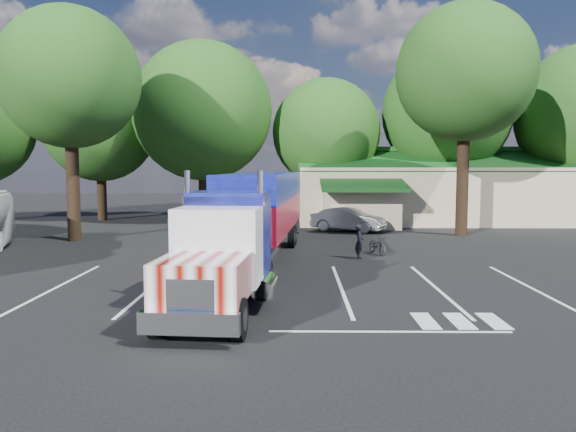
{
  "coord_description": "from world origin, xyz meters",
  "views": [
    {
      "loc": [
        1.63,
        -24.57,
        4.08
      ],
      "look_at": [
        1.36,
        -1.12,
        2.0
      ],
      "focal_mm": 35.0,
      "sensor_mm": 36.0,
      "label": 1
    }
  ],
  "objects_px": {
    "semi_truck": "(256,212)",
    "silver_sedan": "(348,219)",
    "woman": "(359,242)",
    "bicycle": "(378,245)"
  },
  "relations": [
    {
      "from": "semi_truck",
      "to": "silver_sedan",
      "type": "relative_size",
      "value": 4.14
    },
    {
      "from": "woman",
      "to": "silver_sedan",
      "type": "bearing_deg",
      "value": 9.53
    },
    {
      "from": "bicycle",
      "to": "silver_sedan",
      "type": "relative_size",
      "value": 0.36
    },
    {
      "from": "silver_sedan",
      "to": "woman",
      "type": "bearing_deg",
      "value": -157.88
    },
    {
      "from": "woman",
      "to": "silver_sedan",
      "type": "height_order",
      "value": "woman"
    },
    {
      "from": "woman",
      "to": "bicycle",
      "type": "bearing_deg",
      "value": -24.64
    },
    {
      "from": "semi_truck",
      "to": "silver_sedan",
      "type": "distance_m",
      "value": 13.67
    },
    {
      "from": "woman",
      "to": "bicycle",
      "type": "distance_m",
      "value": 1.7
    },
    {
      "from": "semi_truck",
      "to": "woman",
      "type": "distance_m",
      "value": 5.14
    },
    {
      "from": "bicycle",
      "to": "silver_sedan",
      "type": "xyz_separation_m",
      "value": [
        -0.5,
        9.17,
        0.33
      ]
    }
  ]
}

